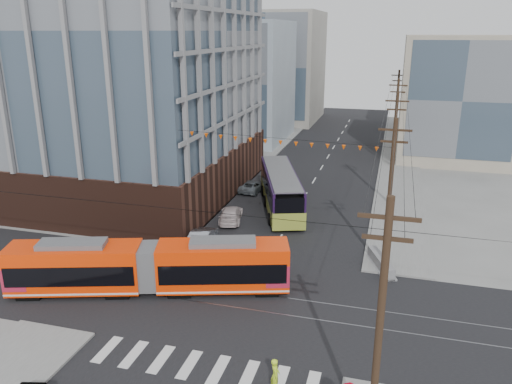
% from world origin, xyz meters
% --- Properties ---
extents(ground, '(160.00, 160.00, 0.00)m').
position_xyz_m(ground, '(0.00, 0.00, 0.00)').
color(ground, slate).
extents(office_building, '(30.00, 25.00, 28.60)m').
position_xyz_m(office_building, '(-22.00, 23.00, 14.30)').
color(office_building, '#381E16').
rests_on(office_building, ground).
extents(bg_bldg_nw_near, '(18.00, 16.00, 18.00)m').
position_xyz_m(bg_bldg_nw_near, '(-17.00, 52.00, 9.00)').
color(bg_bldg_nw_near, '#8C99A5').
rests_on(bg_bldg_nw_near, ground).
extents(bg_bldg_ne_near, '(14.00, 14.00, 16.00)m').
position_xyz_m(bg_bldg_ne_near, '(16.00, 48.00, 8.00)').
color(bg_bldg_ne_near, gray).
rests_on(bg_bldg_ne_near, ground).
extents(bg_bldg_nw_far, '(16.00, 18.00, 20.00)m').
position_xyz_m(bg_bldg_nw_far, '(-14.00, 72.00, 10.00)').
color(bg_bldg_nw_far, gray).
rests_on(bg_bldg_nw_far, ground).
extents(bg_bldg_ne_far, '(16.00, 16.00, 14.00)m').
position_xyz_m(bg_bldg_ne_far, '(18.00, 68.00, 7.00)').
color(bg_bldg_ne_far, '#8C99A5').
rests_on(bg_bldg_ne_far, ground).
extents(utility_pole_near, '(0.30, 0.30, 11.00)m').
position_xyz_m(utility_pole_near, '(8.50, -6.00, 5.50)').
color(utility_pole_near, black).
rests_on(utility_pole_near, ground).
extents(utility_pole_far, '(0.30, 0.30, 11.00)m').
position_xyz_m(utility_pole_far, '(8.50, 56.00, 5.50)').
color(utility_pole_far, black).
rests_on(utility_pole_far, ground).
extents(streetcar, '(18.12, 7.87, 3.50)m').
position_xyz_m(streetcar, '(-6.26, 3.46, 1.75)').
color(streetcar, '#FF3304').
rests_on(streetcar, ground).
extents(city_bus, '(7.09, 13.53, 3.78)m').
position_xyz_m(city_bus, '(-1.63, 21.78, 1.89)').
color(city_bus, '#200E32').
rests_on(city_bus, ground).
extents(parked_car_silver, '(1.98, 4.58, 1.47)m').
position_xyz_m(parked_car_silver, '(-5.63, 11.15, 0.73)').
color(parked_car_silver, '#90949E').
rests_on(parked_car_silver, ground).
extents(parked_car_white, '(2.78, 4.89, 1.34)m').
position_xyz_m(parked_car_white, '(-5.18, 17.09, 0.67)').
color(parked_car_white, silver).
rests_on(parked_car_white, ground).
extents(parked_car_grey, '(2.35, 4.52, 1.22)m').
position_xyz_m(parked_car_grey, '(-5.73, 26.13, 0.61)').
color(parked_car_grey, slate).
rests_on(parked_car_grey, ground).
extents(pedestrian, '(0.59, 0.73, 1.76)m').
position_xyz_m(pedestrian, '(3.93, -3.70, 0.88)').
color(pedestrian, '#C9F428').
rests_on(pedestrian, ground).
extents(jersey_barrier, '(2.41, 4.30, 0.85)m').
position_xyz_m(jersey_barrier, '(8.30, 11.05, 0.42)').
color(jersey_barrier, gray).
rests_on(jersey_barrier, ground).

